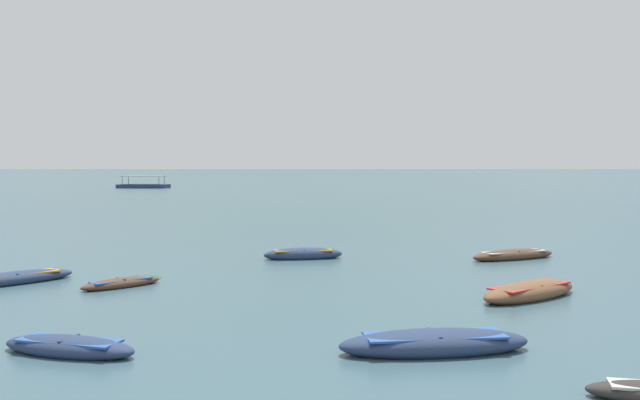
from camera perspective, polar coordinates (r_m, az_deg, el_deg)
The scene contains 11 objects.
ground_plane at distance 1506.43m, azimuth 3.34°, elevation 2.71°, with size 6000.00×6000.00×0.00m, color #385660.
mountain_2 at distance 2365.63m, azimuth -1.29°, elevation 9.60°, with size 2410.62×2410.62×562.12m, color #56665B.
rowboat_1 at distance 31.23m, azimuth -1.43°, elevation -4.62°, with size 3.82×1.94×0.64m.
rowboat_2 at distance 16.70m, azimuth -20.49°, elevation -11.57°, with size 3.49×1.77×0.51m.
rowboat_3 at distance 23.10m, azimuth 17.34°, elevation -7.40°, with size 4.22×3.92×0.67m.
rowboat_5 at distance 27.11m, azimuth -24.55°, elevation -6.10°, with size 3.74×4.19×0.55m.
rowboat_9 at distance 16.04m, azimuth 9.68°, elevation -11.87°, with size 4.67×2.22×0.66m.
rowboat_10 at distance 32.40m, azimuth 16.06°, elevation -4.51°, with size 4.56×3.19×0.56m.
rowboat_11 at distance 25.05m, azimuth -16.48°, elevation -6.78°, with size 2.66×2.79×0.40m.
ferry_0 at distance 136.90m, azimuth -14.73°, elevation 1.18°, with size 9.93×4.55×2.54m.
weed_patch_0 at distance 26.73m, azimuth -14.72°, elevation -6.43°, with size 1.48×1.34×0.14m, color #2D5628.
Camera 1 is at (0.79, -6.42, 4.28)m, focal length 37.78 mm.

